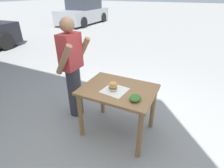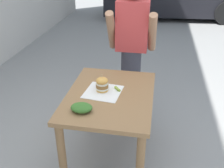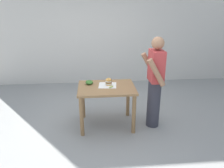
# 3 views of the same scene
# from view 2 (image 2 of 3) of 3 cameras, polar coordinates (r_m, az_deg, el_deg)

# --- Properties ---
(ground_plane) EXTENTS (80.00, 80.00, 0.00)m
(ground_plane) POSITION_cam_2_polar(r_m,az_deg,el_deg) (2.87, -0.37, -15.83)
(ground_plane) COLOR gray
(patio_table) EXTENTS (0.78, 1.04, 0.78)m
(patio_table) POSITION_cam_2_polar(r_m,az_deg,el_deg) (2.46, -0.42, -5.02)
(patio_table) COLOR olive
(patio_table) RESTS_ON ground
(serving_paper) EXTENTS (0.36, 0.36, 0.00)m
(serving_paper) POSITION_cam_2_polar(r_m,az_deg,el_deg) (2.42, -1.97, -1.70)
(serving_paper) COLOR white
(serving_paper) RESTS_ON patio_table
(sandwich) EXTENTS (0.12, 0.12, 0.17)m
(sandwich) POSITION_cam_2_polar(r_m,az_deg,el_deg) (2.41, -2.16, -0.03)
(sandwich) COLOR gold
(sandwich) RESTS_ON serving_paper
(pickle_spear) EXTENTS (0.07, 0.08, 0.02)m
(pickle_spear) POSITION_cam_2_polar(r_m,az_deg,el_deg) (2.44, 1.19, -1.04)
(pickle_spear) COLOR #8EA83D
(pickle_spear) RESTS_ON serving_paper
(side_salad) EXTENTS (0.18, 0.14, 0.07)m
(side_salad) POSITION_cam_2_polar(r_m,az_deg,el_deg) (2.15, -6.66, -5.13)
(side_salad) COLOR #386B28
(side_salad) RESTS_ON patio_table
(diner_across_table) EXTENTS (0.55, 0.35, 1.69)m
(diner_across_table) POSITION_cam_2_polar(r_m,az_deg,el_deg) (3.11, 4.26, 7.26)
(diner_across_table) COLOR #33333D
(diner_across_table) RESTS_ON ground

